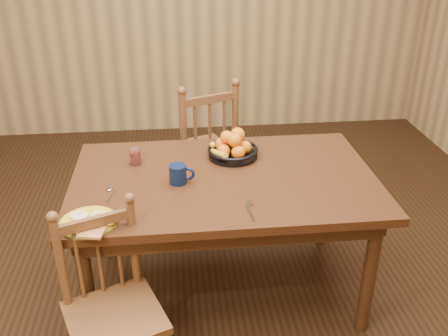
{
  "coord_description": "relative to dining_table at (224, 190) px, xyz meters",
  "views": [
    {
      "loc": [
        -0.25,
        -2.31,
        1.99
      ],
      "look_at": [
        0.0,
        0.0,
        0.8
      ],
      "focal_mm": 40.0,
      "sensor_mm": 36.0,
      "label": 1
    }
  ],
  "objects": [
    {
      "name": "dining_table",
      "position": [
        0.0,
        0.0,
        0.0
      ],
      "size": [
        1.6,
        1.0,
        0.75
      ],
      "color": "black",
      "rests_on": "ground"
    },
    {
      "name": "coffee_mug",
      "position": [
        -0.24,
        -0.04,
        0.14
      ],
      "size": [
        0.13,
        0.09,
        0.1
      ],
      "color": "black",
      "rests_on": "dining_table"
    },
    {
      "name": "breakfast_plate",
      "position": [
        -0.65,
        -0.39,
        0.1
      ],
      "size": [
        0.26,
        0.3,
        0.04
      ],
      "color": "#59601E",
      "rests_on": "dining_table"
    },
    {
      "name": "spoon",
      "position": [
        -0.59,
        -0.1,
        0.09
      ],
      "size": [
        0.05,
        0.16,
        0.01
      ],
      "rotation": [
        0.0,
        0.0,
        -0.28
      ],
      "color": "silver",
      "rests_on": "dining_table"
    },
    {
      "name": "chair_far",
      "position": [
        -0.07,
        0.86,
        -0.17
      ],
      "size": [
        0.59,
        0.58,
        1.02
      ],
      "rotation": [
        0.0,
        0.0,
        3.51
      ],
      "color": "#4C2D16",
      "rests_on": "ground"
    },
    {
      "name": "fruit_bowl",
      "position": [
        0.07,
        0.23,
        0.14
      ],
      "size": [
        0.29,
        0.29,
        0.17
      ],
      "color": "black",
      "rests_on": "dining_table"
    },
    {
      "name": "juice_glass",
      "position": [
        -0.47,
        0.2,
        0.13
      ],
      "size": [
        0.06,
        0.06,
        0.09
      ],
      "color": "silver",
      "rests_on": "dining_table"
    },
    {
      "name": "chair_near",
      "position": [
        -0.56,
        -0.59,
        -0.24
      ],
      "size": [
        0.51,
        0.5,
        0.88
      ],
      "rotation": [
        0.0,
        0.0,
        0.37
      ],
      "color": "#4C2D16",
      "rests_on": "ground"
    },
    {
      "name": "room",
      "position": [
        0.0,
        0.0,
        0.68
      ],
      "size": [
        4.52,
        5.02,
        2.72
      ],
      "color": "black",
      "rests_on": "ground"
    },
    {
      "name": "fork",
      "position": [
        0.09,
        -0.35,
        0.09
      ],
      "size": [
        0.04,
        0.18,
        0.0
      ],
      "rotation": [
        0.0,
        0.0,
        0.08
      ],
      "color": "silver",
      "rests_on": "dining_table"
    }
  ]
}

